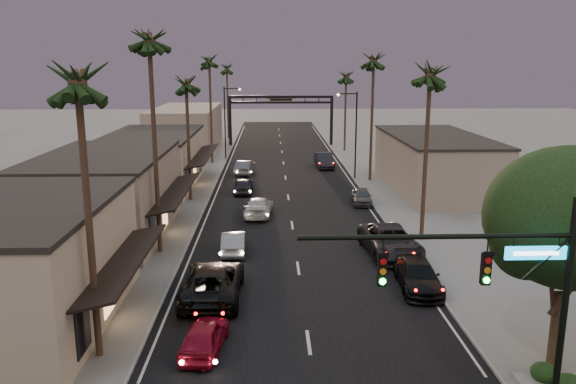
{
  "coord_description": "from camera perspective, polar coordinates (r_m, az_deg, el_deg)",
  "views": [
    {
      "loc": [
        -1.59,
        -12.03,
        11.67
      ],
      "look_at": [
        -0.3,
        28.21,
        2.5
      ],
      "focal_mm": 35.0,
      "sensor_mm": 36.0,
      "label": 1
    }
  ],
  "objects": [
    {
      "name": "oncoming_white",
      "position": [
        44.24,
        -3.0,
        -1.52
      ],
      "size": [
        2.42,
        5.12,
        1.44
      ],
      "primitive_type": "imported",
      "rotation": [
        0.0,
        0.0,
        3.06
      ],
      "color": "#B4B4B4",
      "rests_on": "ground"
    },
    {
      "name": "curbside_grey",
      "position": [
        48.37,
        7.49,
        -0.42
      ],
      "size": [
        1.91,
        4.1,
        1.36
      ],
      "primitive_type": "imported",
      "rotation": [
        0.0,
        0.0,
        -0.08
      ],
      "color": "#46474B",
      "rests_on": "ground"
    },
    {
      "name": "sidewalk_right",
      "position": [
        66.02,
        7.88,
        2.58
      ],
      "size": [
        5.0,
        92.0,
        0.12
      ],
      "primitive_type": "cube",
      "color": "slate",
      "rests_on": "ground"
    },
    {
      "name": "palm_lb",
      "position": [
        34.79,
        -13.96,
        15.29
      ],
      "size": [
        3.2,
        3.2,
        15.2
      ],
      "color": "#38281C",
      "rests_on": "ground"
    },
    {
      "name": "oncoming_dgrey",
      "position": [
        52.11,
        -4.56,
        0.66
      ],
      "size": [
        1.71,
        4.23,
        1.44
      ],
      "primitive_type": "imported",
      "rotation": [
        0.0,
        0.0,
        3.14
      ],
      "color": "black",
      "rests_on": "ground"
    },
    {
      "name": "palm_lc",
      "position": [
        48.56,
        -10.33,
        11.21
      ],
      "size": [
        3.2,
        3.2,
        12.2
      ],
      "color": "#38281C",
      "rests_on": "ground"
    },
    {
      "name": "curbside_far",
      "position": [
        65.11,
        3.7,
        3.23
      ],
      "size": [
        2.05,
        5.24,
        1.7
      ],
      "primitive_type": "imported",
      "rotation": [
        0.0,
        0.0,
        0.05
      ],
      "color": "black",
      "rests_on": "ground"
    },
    {
      "name": "sidewalk_left",
      "position": [
        65.56,
        -8.74,
        2.48
      ],
      "size": [
        5.0,
        92.0,
        0.12
      ],
      "primitive_type": "cube",
      "color": "slate",
      "rests_on": "ground"
    },
    {
      "name": "oncoming_pickup",
      "position": [
        29.19,
        -7.65,
        -8.99
      ],
      "size": [
        3.02,
        6.37,
        1.76
      ],
      "primitive_type": "imported",
      "rotation": [
        0.0,
        0.0,
        3.12
      ],
      "color": "black",
      "rests_on": "ground"
    },
    {
      "name": "arch",
      "position": [
        82.28,
        -0.72,
        8.55
      ],
      "size": [
        15.2,
        0.4,
        7.27
      ],
      "color": "black",
      "rests_on": "ground"
    },
    {
      "name": "palm_ra",
      "position": [
        37.45,
        14.28,
        12.1
      ],
      "size": [
        3.2,
        3.2,
        13.2
      ],
      "color": "#38281C",
      "rests_on": "ground"
    },
    {
      "name": "oncoming_red",
      "position": [
        24.27,
        -8.5,
        -14.29
      ],
      "size": [
        2.0,
        4.03,
        1.32
      ],
      "primitive_type": "imported",
      "rotation": [
        0.0,
        0.0,
        3.03
      ],
      "color": "maroon",
      "rests_on": "ground"
    },
    {
      "name": "storefront_near",
      "position": [
        28.06,
        -25.92,
        -7.05
      ],
      "size": [
        8.0,
        12.0,
        5.5
      ],
      "primitive_type": "cube",
      "color": "#BDB091",
      "rests_on": "ground"
    },
    {
      "name": "streetlight_left",
      "position": [
        70.52,
        -6.21,
        7.6
      ],
      "size": [
        2.13,
        0.3,
        9.0
      ],
      "color": "black",
      "rests_on": "ground"
    },
    {
      "name": "oncoming_silver",
      "position": [
        35.85,
        -5.57,
        -5.09
      ],
      "size": [
        1.58,
        4.17,
        1.36
      ],
      "primitive_type": "imported",
      "rotation": [
        0.0,
        0.0,
        3.18
      ],
      "color": "gray",
      "rests_on": "ground"
    },
    {
      "name": "curbside_near",
      "position": [
        35.79,
        10.35,
        -4.93
      ],
      "size": [
        3.47,
        6.59,
        1.77
      ],
      "primitive_type": "imported",
      "rotation": [
        0.0,
        0.0,
        0.09
      ],
      "color": "black",
      "rests_on": "ground"
    },
    {
      "name": "building_right",
      "position": [
        55.09,
        14.66,
        2.83
      ],
      "size": [
        8.0,
        18.0,
        5.0
      ],
      "primitive_type": "cube",
      "color": "gray",
      "rests_on": "ground"
    },
    {
      "name": "palm_rb",
      "position": [
        56.96,
        8.72,
        13.44
      ],
      "size": [
        3.2,
        3.2,
        14.2
      ],
      "color": "#38281C",
      "rests_on": "ground"
    },
    {
      "name": "ground",
      "position": [
        53.35,
        -0.08,
        0.19
      ],
      "size": [
        200.0,
        200.0,
        0.0
      ],
      "primitive_type": "plane",
      "color": "slate",
      "rests_on": "ground"
    },
    {
      "name": "road",
      "position": [
        58.24,
        -0.23,
        1.27
      ],
      "size": [
        14.0,
        120.0,
        0.02
      ],
      "primitive_type": "cube",
      "color": "black",
      "rests_on": "ground"
    },
    {
      "name": "palm_la",
      "position": [
        22.17,
        -20.69,
        11.44
      ],
      "size": [
        3.2,
        3.2,
        13.2
      ],
      "color": "#38281C",
      "rests_on": "ground"
    },
    {
      "name": "traffic_signal",
      "position": [
        18.8,
        21.33,
        -8.61
      ],
      "size": [
        8.51,
        0.22,
        7.8
      ],
      "color": "black",
      "rests_on": "ground"
    },
    {
      "name": "storefront_far",
      "position": [
        55.98,
        -13.58,
        3.04
      ],
      "size": [
        8.0,
        16.0,
        5.0
      ],
      "primitive_type": "cube",
      "color": "#BDB091",
      "rests_on": "ground"
    },
    {
      "name": "streetlight_right",
      "position": [
        58.01,
        6.66,
        6.47
      ],
      "size": [
        2.13,
        0.3,
        9.0
      ],
      "color": "black",
      "rests_on": "ground"
    },
    {
      "name": "curbside_black",
      "position": [
        30.87,
        13.05,
        -8.27
      ],
      "size": [
        2.31,
        5.15,
        1.47
      ],
      "primitive_type": "imported",
      "rotation": [
        0.0,
        0.0,
        -0.05
      ],
      "color": "black",
      "rests_on": "ground"
    },
    {
      "name": "corner_tree",
      "position": [
        23.12,
        26.87,
        -2.84
      ],
      "size": [
        6.2,
        6.2,
        8.8
      ],
      "color": "#38281C",
      "rests_on": "ground"
    },
    {
      "name": "storefront_dist",
      "position": [
        78.36,
        -10.25,
        6.27
      ],
      "size": [
        8.0,
        20.0,
        6.0
      ],
      "primitive_type": "cube",
      "color": "gray",
      "rests_on": "ground"
    },
    {
      "name": "storefront_mid",
      "position": [
        40.7,
        -18.06,
        -0.47
      ],
      "size": [
        8.0,
        14.0,
        5.5
      ],
      "primitive_type": "cube",
      "color": "gray",
      "rests_on": "ground"
    },
    {
      "name": "oncoming_grey_far",
      "position": [
        61.1,
        -4.41,
        2.5
      ],
      "size": [
        2.21,
        4.78,
        1.52
      ],
      "primitive_type": "imported",
      "rotation": [
        0.0,
        0.0,
        3.01
      ],
      "color": "#54545A",
      "rests_on": "ground"
    },
    {
      "name": "palm_far",
      "position": [
        90.28,
        -6.24,
        12.61
      ],
      "size": [
        3.2,
        3.2,
        13.2
      ],
      "color": "#38281C",
      "rests_on": "ground"
    },
    {
      "name": "palm_ld",
      "position": [
        67.4,
        -8.02,
        13.34
      ],
      "size": [
        3.2,
        3.2,
        14.2
      ],
      "color": "#38281C",
      "rests_on": "ground"
    },
    {
      "name": "palm_rc",
      "position": [
        76.72,
        5.93,
        11.86
      ],
      "size": [
        3.2,
        3.2,
        12.2
      ],
      "color": "#38281C",
      "rests_on": "ground"
    }
  ]
}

